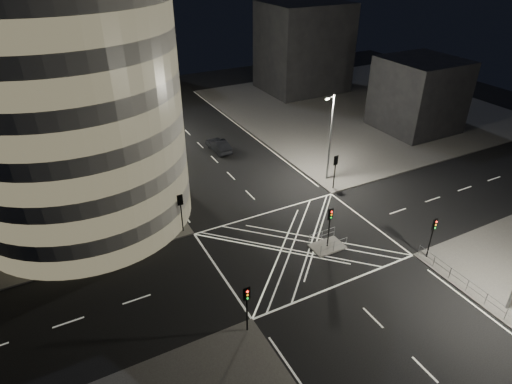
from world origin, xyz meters
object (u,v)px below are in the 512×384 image
traffic_signal_fr (335,166)px  traffic_signal_nr (433,231)px  traffic_signal_island (330,221)px  traffic_signal_fl (181,206)px  street_lamp_left_far (115,106)px  central_island (327,246)px  street_lamp_left_near (155,160)px  traffic_signal_nl (247,301)px  sedan (219,145)px  street_lamp_right_far (330,136)px

traffic_signal_fr → traffic_signal_nr: (0.00, -13.60, 0.00)m
traffic_signal_nr → traffic_signal_island: size_ratio=1.00×
traffic_signal_fl → street_lamp_left_far: 23.36m
central_island → traffic_signal_nr: bearing=-37.9°
traffic_signal_island → street_lamp_left_near: street_lamp_left_near is taller
street_lamp_left_near → traffic_signal_nl: bearing=-88.1°
traffic_signal_island → traffic_signal_fl: bearing=142.5°
traffic_signal_nr → traffic_signal_island: same height
street_lamp_left_far → sedan: (10.94, -7.95, -4.74)m
traffic_signal_island → street_lamp_right_far: size_ratio=0.40×
traffic_signal_fr → street_lamp_left_far: size_ratio=0.40×
traffic_signal_fl → traffic_signal_nl: same height
traffic_signal_fl → street_lamp_left_near: (-0.64, 5.20, 2.63)m
traffic_signal_nl → traffic_signal_fr: size_ratio=1.00×
central_island → traffic_signal_fl: bearing=142.5°
traffic_signal_island → street_lamp_left_near: bearing=130.3°
street_lamp_left_far → street_lamp_right_far: bearing=-48.1°
traffic_signal_fr → traffic_signal_island: size_ratio=1.00×
central_island → sedan: sedan is taller
traffic_signal_fl → street_lamp_right_far: size_ratio=0.40×
street_lamp_right_far → sedan: (-7.94, 13.05, -4.74)m
traffic_signal_fr → traffic_signal_nr: size_ratio=1.00×
traffic_signal_nl → street_lamp_left_near: size_ratio=0.40×
central_island → traffic_signal_fr: (6.80, 8.30, 2.84)m
central_island → street_lamp_left_far: street_lamp_left_far is taller
traffic_signal_fl → traffic_signal_fr: size_ratio=1.00×
traffic_signal_fr → sedan: traffic_signal_fr is taller
traffic_signal_island → traffic_signal_nl: bearing=-153.9°
central_island → street_lamp_left_far: bearing=110.0°
traffic_signal_fl → street_lamp_left_near: street_lamp_left_near is taller
traffic_signal_fr → traffic_signal_nr: same height
traffic_signal_fl → traffic_signal_nr: 22.24m
traffic_signal_fr → sedan: bearing=115.6°
traffic_signal_fl → street_lamp_right_far: street_lamp_right_far is taller
street_lamp_left_near → street_lamp_right_far: same height
central_island → traffic_signal_nr: 9.08m
traffic_signal_nl → street_lamp_right_far: bearing=40.9°
traffic_signal_fl → street_lamp_left_far: (-0.64, 23.20, 2.63)m
central_island → traffic_signal_fl: size_ratio=0.75×
traffic_signal_nr → sedan: 29.83m
traffic_signal_nl → street_lamp_right_far: (18.24, 15.80, 2.63)m
traffic_signal_fl → traffic_signal_island: same height
traffic_signal_island → street_lamp_left_near: size_ratio=0.40×
street_lamp_right_far → sedan: street_lamp_right_far is taller
traffic_signal_island → street_lamp_left_far: 33.61m
central_island → traffic_signal_fl: traffic_signal_fl is taller
traffic_signal_fr → street_lamp_left_near: size_ratio=0.40×
central_island → street_lamp_left_far: size_ratio=0.30×
street_lamp_left_near → street_lamp_left_far: size_ratio=1.00×
traffic_signal_nl → street_lamp_left_far: size_ratio=0.40×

